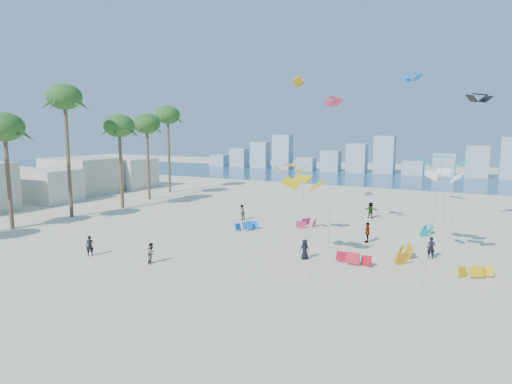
% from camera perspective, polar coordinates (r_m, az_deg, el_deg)
% --- Properties ---
extents(ground, '(220.00, 220.00, 0.00)m').
position_cam_1_polar(ground, '(29.40, -20.32, -12.40)').
color(ground, beige).
rests_on(ground, ground).
extents(ocean, '(220.00, 220.00, 0.00)m').
position_cam_1_polar(ocean, '(93.22, 14.23, 1.82)').
color(ocean, navy).
rests_on(ocean, ground).
extents(kitesurfer_near, '(0.71, 0.69, 1.65)m').
position_cam_1_polar(kitesurfer_near, '(37.63, -20.77, -6.57)').
color(kitesurfer_near, black).
rests_on(kitesurfer_near, ground).
extents(kitesurfer_mid, '(0.80, 0.91, 1.58)m').
position_cam_1_polar(kitesurfer_mid, '(34.32, -13.40, -7.73)').
color(kitesurfer_mid, gray).
rests_on(kitesurfer_mid, ground).
extents(kitesurfers_far, '(28.14, 19.11, 1.84)m').
position_cam_1_polar(kitesurfers_far, '(43.22, 14.42, -4.33)').
color(kitesurfers_far, black).
rests_on(kitesurfers_far, ground).
extents(grounded_kites, '(23.00, 14.54, 1.04)m').
position_cam_1_polar(grounded_kites, '(38.67, 13.38, -6.44)').
color(grounded_kites, blue).
rests_on(grounded_kites, ground).
extents(flying_kites, '(33.52, 27.43, 16.67)m').
position_cam_1_polar(flying_kites, '(41.83, 15.80, 9.07)').
color(flying_kites, '#D9A30B').
rests_on(flying_kites, ground).
extents(palm_row, '(7.41, 44.80, 14.99)m').
position_cam_1_polar(palm_row, '(54.62, -23.93, 8.48)').
color(palm_row, brown).
rests_on(palm_row, ground).
extents(beachfront_buildings, '(11.50, 43.00, 6.00)m').
position_cam_1_polar(beachfront_buildings, '(67.37, -26.87, 1.05)').
color(beachfront_buildings, beige).
rests_on(beachfront_buildings, ground).
extents(distant_skyline, '(85.00, 3.00, 8.40)m').
position_cam_1_polar(distant_skyline, '(102.92, 14.90, 4.11)').
color(distant_skyline, '#9EADBF').
rests_on(distant_skyline, ground).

